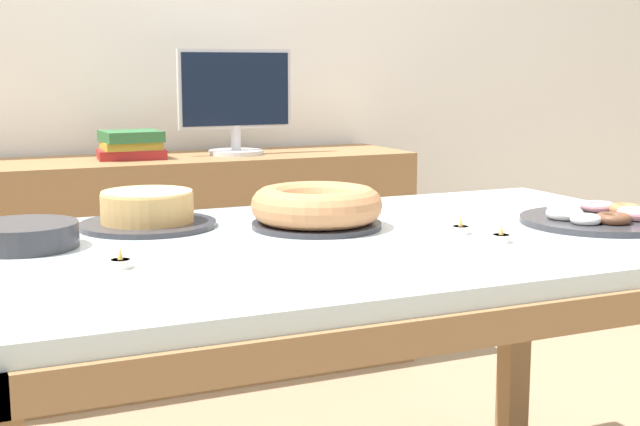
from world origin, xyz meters
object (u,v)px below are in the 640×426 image
object	(u,v)px
cake_chocolate_round	(147,211)
cake_golden_bundt	(317,207)
plate_stack	(24,236)
book_stack	(131,145)
tealight_near_front	(501,237)
pastry_platter	(600,218)
computer_monitor	(235,102)
tealight_centre	(461,229)
tealight_left_edge	(120,263)

from	to	relation	value
cake_chocolate_round	cake_golden_bundt	bearing A→B (deg)	-25.02
plate_stack	cake_chocolate_round	bearing A→B (deg)	24.93
book_stack	tealight_near_front	xyz separation A→B (m)	(0.39, -1.62, -0.07)
cake_golden_bundt	pastry_platter	xyz separation A→B (m)	(0.60, -0.22, -0.03)
computer_monitor	book_stack	xyz separation A→B (m)	(-0.38, 0.00, -0.14)
cake_chocolate_round	tealight_near_front	xyz separation A→B (m)	(0.61, -0.46, -0.03)
cake_chocolate_round	tealight_centre	xyz separation A→B (m)	(0.59, -0.35, -0.03)
tealight_left_edge	book_stack	bearing A→B (deg)	76.90
plate_stack	tealight_near_front	world-z (taller)	plate_stack
plate_stack	tealight_left_edge	world-z (taller)	plate_stack
computer_monitor	tealight_left_edge	distance (m)	1.71
plate_stack	pastry_platter	bearing A→B (deg)	-11.50
cake_chocolate_round	tealight_left_edge	size ratio (longest dim) A/B	7.52
pastry_platter	tealight_near_front	bearing A→B (deg)	-165.15
book_stack	cake_chocolate_round	world-z (taller)	book_stack
tealight_near_front	cake_golden_bundt	bearing A→B (deg)	131.77
computer_monitor	tealight_left_edge	size ratio (longest dim) A/B	10.60
computer_monitor	pastry_platter	xyz separation A→B (m)	(0.34, -1.53, -0.21)
cake_golden_bundt	tealight_left_edge	distance (m)	0.53
cake_golden_bundt	plate_stack	world-z (taller)	cake_golden_bundt
book_stack	cake_chocolate_round	size ratio (longest dim) A/B	0.80
cake_chocolate_round	pastry_platter	xyz separation A→B (m)	(0.94, -0.37, -0.02)
plate_stack	tealight_centre	distance (m)	0.89
plate_stack	tealight_left_edge	xyz separation A→B (m)	(0.14, -0.25, -0.01)
tealight_centre	tealight_near_front	xyz separation A→B (m)	(0.02, -0.11, 0.00)
tealight_near_front	cake_chocolate_round	bearing A→B (deg)	142.85
book_stack	tealight_near_front	world-z (taller)	book_stack
book_stack	tealight_near_front	distance (m)	1.66
cake_chocolate_round	plate_stack	xyz separation A→B (m)	(-0.27, -0.13, -0.01)
tealight_left_edge	computer_monitor	bearing A→B (deg)	64.27
pastry_platter	tealight_near_front	distance (m)	0.34
book_stack	plate_stack	bearing A→B (deg)	-111.03
cake_golden_bundt	tealight_centre	xyz separation A→B (m)	(0.25, -0.19, -0.03)
cake_golden_bundt	plate_stack	size ratio (longest dim) A/B	1.38
cake_chocolate_round	tealight_left_edge	world-z (taller)	cake_chocolate_round
tealight_near_front	tealight_left_edge	xyz separation A→B (m)	(-0.75, 0.08, 0.00)
cake_chocolate_round	book_stack	bearing A→B (deg)	79.30
tealight_centre	tealight_left_edge	size ratio (longest dim) A/B	1.00
book_stack	cake_chocolate_round	distance (m)	1.17
pastry_platter	cake_chocolate_round	bearing A→B (deg)	158.28
cake_chocolate_round	cake_golden_bundt	size ratio (longest dim) A/B	1.04
book_stack	pastry_platter	size ratio (longest dim) A/B	0.68
tealight_near_front	tealight_centre	bearing A→B (deg)	100.82
plate_stack	tealight_near_front	size ratio (longest dim) A/B	5.25
tealight_left_edge	pastry_platter	bearing A→B (deg)	0.33
computer_monitor	tealight_near_front	xyz separation A→B (m)	(0.01, -1.61, -0.21)
cake_chocolate_round	tealight_near_front	distance (m)	0.77
pastry_platter	tealight_centre	xyz separation A→B (m)	(-0.35, 0.03, -0.00)
plate_stack	tealight_centre	xyz separation A→B (m)	(0.86, -0.22, -0.01)
computer_monitor	plate_stack	distance (m)	1.56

